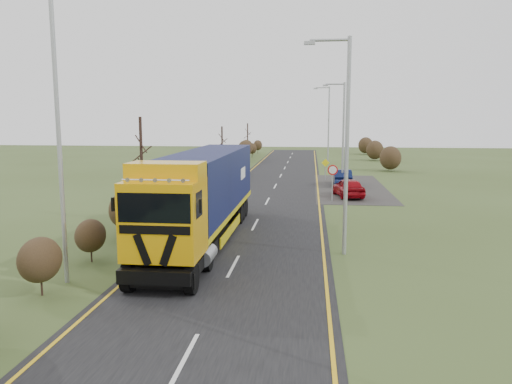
{
  "coord_description": "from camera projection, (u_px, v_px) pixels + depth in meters",
  "views": [
    {
      "loc": [
        3.06,
        -23.39,
        6.01
      ],
      "look_at": [
        0.09,
        3.64,
        1.94
      ],
      "focal_mm": 35.0,
      "sensor_mm": 36.0,
      "label": 1
    }
  ],
  "objects": [
    {
      "name": "layby",
      "position": [
        350.0,
        187.0,
        43.17
      ],
      "size": [
        6.0,
        18.0,
        0.02
      ],
      "primitive_type": "cube",
      "color": "#2B2926",
      "rests_on": "ground"
    },
    {
      "name": "streetlight_far",
      "position": [
        328.0,
        121.0,
        65.33
      ],
      "size": [
        2.12,
        0.2,
        10.0
      ],
      "color": "#9C9FA1",
      "rests_on": "ground"
    },
    {
      "name": "hedgerow",
      "position": [
        170.0,
        186.0,
        32.38
      ],
      "size": [
        2.24,
        102.04,
        6.05
      ],
      "color": "#322316",
      "rests_on": "ground"
    },
    {
      "name": "speed_sign",
      "position": [
        333.0,
        175.0,
        35.73
      ],
      "size": [
        0.73,
        0.1,
        2.65
      ],
      "color": "#9C9FA1",
      "rests_on": "ground"
    },
    {
      "name": "car_red_hatchback",
      "position": [
        348.0,
        188.0,
        37.84
      ],
      "size": [
        2.49,
        4.51,
        1.45
      ],
      "primitive_type": "imported",
      "rotation": [
        0.0,
        0.0,
        3.33
      ],
      "color": "maroon",
      "rests_on": "ground"
    },
    {
      "name": "road",
      "position": [
        265.0,
        206.0,
        34.04
      ],
      "size": [
        8.0,
        120.0,
        0.02
      ],
      "primitive_type": "cube",
      "color": "black",
      "rests_on": "ground"
    },
    {
      "name": "streetlight_mid",
      "position": [
        342.0,
        130.0,
        42.51
      ],
      "size": [
        1.9,
        0.18,
        8.94
      ],
      "color": "#9C9FA1",
      "rests_on": "ground"
    },
    {
      "name": "warning_board",
      "position": [
        325.0,
        167.0,
        48.28
      ],
      "size": [
        0.79,
        0.11,
        2.06
      ],
      "color": "#9C9FA1",
      "rests_on": "ground"
    },
    {
      "name": "streetlight_near",
      "position": [
        344.0,
        137.0,
        21.38
      ],
      "size": [
        1.99,
        0.19,
        9.37
      ],
      "color": "#9C9FA1",
      "rests_on": "ground"
    },
    {
      "name": "lorry",
      "position": [
        203.0,
        191.0,
        23.98
      ],
      "size": [
        3.09,
        15.91,
        4.43
      ],
      "rotation": [
        0.0,
        0.0,
        -0.0
      ],
      "color": "black",
      "rests_on": "ground"
    },
    {
      "name": "ground",
      "position": [
        246.0,
        242.0,
        24.21
      ],
      "size": [
        160.0,
        160.0,
        0.0
      ],
      "primitive_type": "plane",
      "color": "#3A4A1F",
      "rests_on": "ground"
    },
    {
      "name": "left_pole",
      "position": [
        59.0,
        137.0,
        17.55
      ],
      "size": [
        0.16,
        0.16,
        10.62
      ],
      "primitive_type": "cylinder",
      "color": "#9C9FA1",
      "rests_on": "ground"
    },
    {
      "name": "car_blue_sedan",
      "position": [
        342.0,
        177.0,
        44.37
      ],
      "size": [
        1.59,
        4.4,
        1.44
      ],
      "primitive_type": "imported",
      "rotation": [
        0.0,
        0.0,
        3.16
      ],
      "color": "#0A1338",
      "rests_on": "ground"
    },
    {
      "name": "lane_markings",
      "position": [
        264.0,
        207.0,
        33.74
      ],
      "size": [
        7.52,
        116.0,
        0.01
      ],
      "color": "gold",
      "rests_on": "road"
    }
  ]
}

